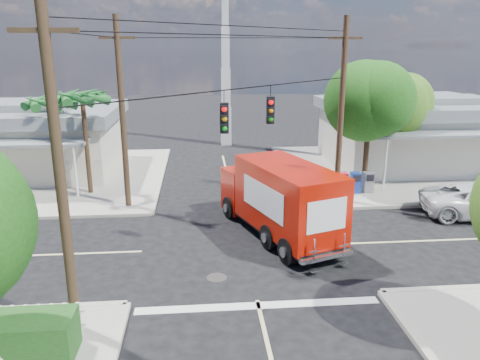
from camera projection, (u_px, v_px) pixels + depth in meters
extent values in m
plane|color=black|center=(245.00, 248.00, 18.42)|extent=(120.00, 120.00, 0.00)
cube|color=#A49E94|center=(399.00, 169.00, 29.87)|extent=(14.00, 14.00, 0.14)
cube|color=#ABA698|center=(291.00, 172.00, 29.27)|extent=(0.25, 14.00, 0.14)
cube|color=#ABA698|center=(457.00, 205.00, 23.17)|extent=(14.00, 0.25, 0.14)
cube|color=#A49E94|center=(44.00, 177.00, 27.98)|extent=(14.00, 14.00, 0.14)
cube|color=#ABA698|center=(162.00, 175.00, 28.59)|extent=(0.25, 14.00, 0.14)
cube|color=beige|center=(228.00, 178.00, 27.99)|extent=(0.12, 12.00, 0.01)
cube|color=silver|center=(258.00, 305.00, 14.30)|extent=(7.50, 0.40, 0.01)
cube|color=silver|center=(417.00, 138.00, 30.47)|extent=(11.00, 8.00, 3.40)
cube|color=gray|center=(420.00, 107.00, 29.90)|extent=(11.80, 8.80, 0.70)
cube|color=gray|center=(421.00, 99.00, 29.76)|extent=(6.05, 4.40, 0.50)
cube|color=gray|center=(460.00, 134.00, 25.45)|extent=(9.90, 1.80, 0.15)
cylinder|color=silver|center=(385.00, 165.00, 24.71)|extent=(0.12, 0.12, 2.90)
cube|color=beige|center=(32.00, 145.00, 28.87)|extent=(10.00, 8.00, 3.20)
cube|color=gray|center=(28.00, 114.00, 28.33)|extent=(10.80, 8.80, 0.70)
cube|color=gray|center=(27.00, 105.00, 28.19)|extent=(5.50, 4.40, 0.50)
cylinder|color=silver|center=(76.00, 171.00, 23.83)|extent=(0.12, 0.12, 2.70)
cube|color=silver|center=(226.00, 126.00, 37.19)|extent=(0.80, 0.80, 3.00)
cube|color=silver|center=(226.00, 88.00, 36.36)|extent=(0.70, 0.70, 3.00)
cube|color=silver|center=(225.00, 48.00, 35.53)|extent=(0.60, 0.60, 3.00)
cube|color=silver|center=(225.00, 6.00, 34.70)|extent=(0.50, 0.50, 3.00)
cylinder|color=#422D1C|center=(366.00, 152.00, 24.94)|extent=(0.28, 0.28, 4.10)
sphere|color=#164B13|center=(370.00, 104.00, 24.23)|extent=(4.10, 4.10, 4.10)
sphere|color=#164B13|center=(361.00, 99.00, 24.32)|extent=(3.33, 3.33, 3.33)
sphere|color=#164B13|center=(378.00, 107.00, 24.01)|extent=(3.58, 3.58, 3.58)
cylinder|color=#422D1C|center=(396.00, 147.00, 27.34)|extent=(0.28, 0.28, 3.58)
sphere|color=#336914|center=(400.00, 109.00, 26.72)|extent=(3.58, 3.58, 3.58)
sphere|color=#336914|center=(392.00, 105.00, 26.82)|extent=(2.91, 2.91, 2.91)
sphere|color=#336914|center=(408.00, 112.00, 26.50)|extent=(3.14, 3.14, 3.14)
cylinder|color=#422D1C|center=(87.00, 146.00, 24.22)|extent=(0.24, 0.24, 5.00)
cone|color=#1E6024|center=(100.00, 95.00, 23.58)|extent=(0.50, 2.06, 0.98)
cone|color=#1E6024|center=(96.00, 94.00, 24.23)|extent=(1.92, 1.68, 0.98)
cone|color=#1E6024|center=(82.00, 94.00, 24.33)|extent=(2.12, 0.95, 0.98)
cone|color=#1E6024|center=(67.00, 95.00, 23.81)|extent=(1.34, 2.07, 0.98)
cone|color=#1E6024|center=(63.00, 97.00, 23.06)|extent=(1.34, 2.07, 0.98)
cone|color=#1E6024|center=(73.00, 97.00, 22.65)|extent=(2.12, 0.95, 0.98)
cone|color=#1E6024|center=(90.00, 97.00, 22.88)|extent=(1.92, 1.68, 0.98)
cylinder|color=#422D1C|center=(56.00, 145.00, 25.54)|extent=(0.24, 0.24, 4.60)
cone|color=#1E6024|center=(68.00, 100.00, 24.96)|extent=(0.50, 2.06, 0.98)
cone|color=#1E6024|center=(65.00, 99.00, 25.60)|extent=(1.92, 1.68, 0.98)
cone|color=#1E6024|center=(52.00, 99.00, 25.70)|extent=(2.12, 0.95, 0.98)
cone|color=#1E6024|center=(37.00, 100.00, 25.18)|extent=(1.34, 2.07, 0.98)
cone|color=#1E6024|center=(33.00, 102.00, 24.44)|extent=(1.34, 2.07, 0.98)
cone|color=#1E6024|center=(42.00, 103.00, 24.02)|extent=(2.12, 0.95, 0.98)
cone|color=#1E6024|center=(58.00, 102.00, 24.25)|extent=(1.92, 1.68, 0.98)
cylinder|color=#473321|center=(60.00, 176.00, 11.75)|extent=(0.28, 0.28, 9.00)
cube|color=#473321|center=(44.00, 30.00, 10.78)|extent=(1.60, 0.12, 0.12)
cylinder|color=#473321|center=(341.00, 113.00, 22.60)|extent=(0.28, 0.28, 9.00)
cube|color=#473321|center=(346.00, 38.00, 21.63)|extent=(1.60, 0.12, 0.12)
cylinder|color=#473321|center=(122.00, 116.00, 21.71)|extent=(0.28, 0.28, 9.00)
cube|color=#473321|center=(117.00, 38.00, 20.74)|extent=(1.60, 0.12, 0.12)
cylinder|color=black|center=(245.00, 88.00, 16.70)|extent=(10.43, 10.43, 0.04)
cube|color=black|center=(224.00, 118.00, 16.13)|extent=(0.30, 0.24, 1.05)
sphere|color=red|center=(224.00, 109.00, 15.91)|extent=(0.20, 0.20, 0.20)
cube|color=black|center=(270.00, 110.00, 18.11)|extent=(0.30, 0.24, 1.05)
sphere|color=red|center=(271.00, 102.00, 17.89)|extent=(0.20, 0.20, 0.20)
cube|color=silver|center=(79.00, 319.00, 12.45)|extent=(0.09, 0.06, 1.00)
cube|color=#AC1824|center=(342.00, 183.00, 24.66)|extent=(0.50, 0.50, 1.10)
cube|color=navy|center=(355.00, 183.00, 24.72)|extent=(0.50, 0.50, 1.10)
cube|color=slate|center=(368.00, 182.00, 24.78)|extent=(0.50, 0.50, 1.10)
cube|color=black|center=(277.00, 223.00, 19.61)|extent=(4.34, 7.34, 0.23)
cube|color=#B21204|center=(249.00, 189.00, 21.81)|extent=(2.56, 2.18, 1.99)
cube|color=black|center=(243.00, 178.00, 22.27)|extent=(1.86, 0.86, 0.86)
cube|color=silver|center=(241.00, 197.00, 22.70)|extent=(1.99, 0.81, 0.32)
cube|color=#B21204|center=(288.00, 198.00, 18.53)|extent=(3.90, 5.70, 2.62)
cube|color=white|center=(313.00, 191.00, 18.95)|extent=(1.12, 3.07, 1.18)
cube|color=white|center=(262.00, 198.00, 18.02)|extent=(1.12, 3.07, 1.18)
cube|color=white|center=(327.00, 216.00, 16.19)|extent=(1.54, 0.57, 1.18)
cube|color=silver|center=(327.00, 256.00, 16.50)|extent=(2.12, 0.95, 0.16)
cube|color=silver|center=(314.00, 251.00, 16.04)|extent=(0.40, 0.19, 0.90)
cube|color=silver|center=(344.00, 245.00, 16.55)|extent=(0.40, 0.19, 0.90)
cylinder|color=black|center=(229.00, 208.00, 21.48)|extent=(0.61, 1.03, 0.99)
cylinder|color=black|center=(269.00, 201.00, 22.32)|extent=(0.61, 1.03, 0.99)
cylinder|color=black|center=(288.00, 251.00, 16.91)|extent=(0.61, 1.03, 0.99)
cylinder|color=black|center=(335.00, 242.00, 17.75)|extent=(0.61, 1.03, 0.99)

